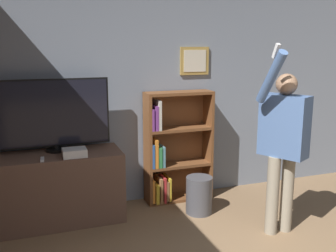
{
  "coord_description": "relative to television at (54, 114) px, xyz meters",
  "views": [
    {
      "loc": [
        -1.67,
        -1.6,
        1.97
      ],
      "look_at": [
        -0.33,
        2.12,
        1.14
      ],
      "focal_mm": 42.0,
      "sensor_mm": 36.0,
      "label": 1
    }
  ],
  "objects": [
    {
      "name": "waste_bin",
      "position": [
        1.56,
        -0.44,
        -0.99
      ],
      "size": [
        0.31,
        0.31,
        0.44
      ],
      "color": "#4C4C51",
      "rests_on": "ground_plane"
    },
    {
      "name": "wall_back",
      "position": [
        1.41,
        0.23,
        0.14
      ],
      "size": [
        6.29,
        0.09,
        2.7
      ],
      "color": "gray",
      "rests_on": "ground_plane"
    },
    {
      "name": "bookshelf",
      "position": [
        1.4,
        0.06,
        -0.56
      ],
      "size": [
        0.85,
        0.28,
        1.4
      ],
      "color": "brown",
      "rests_on": "ground_plane"
    },
    {
      "name": "tv_ledge",
      "position": [
        -0.0,
        -0.11,
        -0.82
      ],
      "size": [
        1.38,
        0.59,
        0.79
      ],
      "color": "brown",
      "rests_on": "ground_plane"
    },
    {
      "name": "remote_loose",
      "position": [
        -0.16,
        -0.32,
        -0.41
      ],
      "size": [
        0.04,
        0.14,
        0.02
      ],
      "color": "white",
      "rests_on": "tv_ledge"
    },
    {
      "name": "game_console",
      "position": [
        0.17,
        -0.28,
        -0.38
      ],
      "size": [
        0.25,
        0.2,
        0.08
      ],
      "color": "white",
      "rests_on": "tv_ledge"
    },
    {
      "name": "person",
      "position": [
        2.16,
        -1.16,
        -0.18
      ],
      "size": [
        0.62,
        0.58,
        1.98
      ],
      "rotation": [
        0.0,
        0.0,
        -1.08
      ],
      "color": "gray",
      "rests_on": "ground_plane"
    },
    {
      "name": "television",
      "position": [
        0.0,
        0.0,
        0.0
      ],
      "size": [
        1.2,
        0.22,
        0.81
      ],
      "color": "black",
      "rests_on": "tv_ledge"
    }
  ]
}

